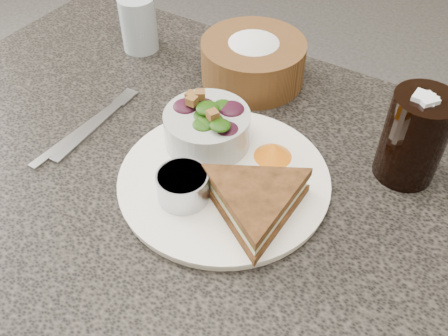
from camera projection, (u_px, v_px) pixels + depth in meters
dining_table at (198, 299)px, 0.99m from camera, size 1.00×0.70×0.75m
dinner_plate at (224, 180)px, 0.69m from camera, size 0.29×0.29×0.01m
sandwich at (256, 201)px, 0.62m from camera, size 0.23×0.23×0.04m
salad_bowl at (207, 123)px, 0.71m from camera, size 0.16×0.16×0.07m
dressing_ramekin at (183, 186)px, 0.64m from camera, size 0.09×0.09×0.04m
orange_wedge at (273, 150)px, 0.70m from camera, size 0.08×0.08×0.02m
fork at (92, 127)px, 0.77m from camera, size 0.03×0.17×0.00m
knife at (87, 127)px, 0.77m from camera, size 0.02×0.22×0.00m
bread_basket at (253, 55)px, 0.83m from camera, size 0.19×0.19×0.10m
cola_glass at (415, 134)px, 0.66m from camera, size 0.10×0.10×0.14m
water_glass at (139, 24)px, 0.90m from camera, size 0.08×0.08×0.10m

